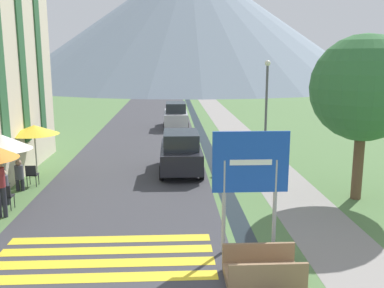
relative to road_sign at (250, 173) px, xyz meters
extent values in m
plane|color=#517542|center=(-1.13, 16.25, -2.09)|extent=(160.00, 160.00, 0.00)
cube|color=#38383D|center=(-3.63, 26.25, -2.09)|extent=(6.40, 60.00, 0.01)
cube|color=gray|center=(2.47, 26.25, -2.09)|extent=(2.20, 60.00, 0.01)
cube|color=black|center=(0.07, 26.25, -2.09)|extent=(0.60, 60.00, 0.00)
cube|color=yellow|center=(-3.63, -1.15, -2.09)|extent=(5.44, 0.44, 0.01)
cube|color=yellow|center=(-3.63, -0.45, -2.09)|extent=(5.44, 0.44, 0.01)
cube|color=yellow|center=(-3.63, 0.25, -2.09)|extent=(5.44, 0.44, 0.01)
cube|color=yellow|center=(-3.63, 0.95, -2.09)|extent=(5.44, 0.44, 0.01)
cone|color=gray|center=(1.96, 76.73, 9.92)|extent=(69.87, 69.87, 24.01)
cube|color=#285633|center=(-8.09, 8.25, 3.44)|extent=(0.06, 0.70, 8.30)
cube|color=#285633|center=(-8.09, 10.62, 3.44)|extent=(0.06, 0.70, 8.30)
cylinder|color=#9E9EA3|center=(-0.65, 0.02, -0.88)|extent=(0.10, 0.10, 2.43)
cylinder|color=#9E9EA3|center=(0.65, 0.02, -0.88)|extent=(0.10, 0.10, 2.43)
cube|color=#1947B7|center=(0.00, 0.00, 0.29)|extent=(1.90, 0.05, 1.54)
cube|color=white|center=(0.00, -0.03, 0.29)|extent=(1.05, 0.02, 0.14)
cube|color=#846647|center=(0.07, -1.42, -1.95)|extent=(1.70, 1.10, 0.12)
cube|color=#846647|center=(0.07, -1.93, -1.67)|extent=(1.70, 0.08, 0.45)
cube|color=#846647|center=(0.07, -0.91, -1.67)|extent=(1.70, 0.08, 0.45)
cube|color=#846647|center=(-0.70, -1.42, -2.05)|extent=(0.16, 0.99, 0.08)
cube|color=#846647|center=(0.84, -1.42, -2.05)|extent=(0.16, 0.99, 0.08)
cube|color=black|center=(-1.53, 7.98, -1.37)|extent=(1.72, 3.92, 0.84)
cube|color=#23282D|center=(-1.53, 7.79, -0.61)|extent=(1.46, 2.16, 0.68)
cylinder|color=black|center=(-2.35, 9.20, -1.79)|extent=(0.18, 0.60, 0.60)
cylinder|color=black|center=(-0.71, 9.20, -1.79)|extent=(0.18, 0.60, 0.60)
cylinder|color=black|center=(-2.35, 6.77, -1.79)|extent=(0.18, 0.60, 0.60)
cylinder|color=black|center=(-0.71, 6.77, -1.79)|extent=(0.18, 0.60, 0.60)
cube|color=#B2B2B7|center=(-1.59, 20.43, -1.37)|extent=(1.62, 4.17, 0.84)
cube|color=#23282D|center=(-1.59, 20.22, -0.61)|extent=(1.38, 2.29, 0.68)
cylinder|color=black|center=(-2.36, 21.72, -1.79)|extent=(0.18, 0.60, 0.60)
cylinder|color=black|center=(-0.82, 21.72, -1.79)|extent=(0.18, 0.60, 0.60)
cylinder|color=black|center=(-2.36, 19.14, -1.79)|extent=(0.18, 0.60, 0.60)
cylinder|color=black|center=(-0.82, 19.14, -1.79)|extent=(0.18, 0.60, 0.60)
cube|color=#232328|center=(-7.99, 4.86, -1.64)|extent=(0.40, 0.40, 0.04)
cube|color=#232328|center=(-7.99, 4.68, -1.44)|extent=(0.40, 0.04, 0.40)
cylinder|color=#232328|center=(-8.16, 5.03, -1.87)|extent=(0.03, 0.03, 0.45)
cylinder|color=#232328|center=(-7.82, 5.03, -1.87)|extent=(0.03, 0.03, 0.45)
cylinder|color=#232328|center=(-7.82, 4.69, -1.87)|extent=(0.03, 0.03, 0.45)
cube|color=#232328|center=(-7.35, 6.22, -1.64)|extent=(0.40, 0.40, 0.04)
cube|color=#232328|center=(-7.35, 6.04, -1.44)|extent=(0.40, 0.04, 0.40)
cylinder|color=#232328|center=(-7.52, 6.39, -1.87)|extent=(0.03, 0.03, 0.45)
cylinder|color=#232328|center=(-7.18, 6.39, -1.87)|extent=(0.03, 0.03, 0.45)
cylinder|color=#232328|center=(-7.52, 6.05, -1.87)|extent=(0.03, 0.03, 0.45)
cylinder|color=#232328|center=(-7.18, 6.05, -1.87)|extent=(0.03, 0.03, 0.45)
cube|color=#232328|center=(-7.36, 3.54, -1.64)|extent=(0.40, 0.40, 0.04)
cube|color=#232328|center=(-7.36, 3.36, -1.44)|extent=(0.40, 0.04, 0.40)
cylinder|color=#232328|center=(-7.53, 3.71, -1.87)|extent=(0.03, 0.03, 0.45)
cylinder|color=#232328|center=(-7.19, 3.71, -1.87)|extent=(0.03, 0.03, 0.45)
cylinder|color=#232328|center=(-7.53, 3.37, -1.87)|extent=(0.03, 0.03, 0.45)
cylinder|color=#232328|center=(-7.19, 3.37, -1.87)|extent=(0.03, 0.03, 0.45)
cylinder|color=#B7B2A8|center=(-8.01, 5.24, -1.07)|extent=(0.06, 0.06, 2.03)
cone|color=silver|center=(-8.01, 5.24, -0.16)|extent=(2.05, 2.05, 0.54)
cylinder|color=#B7B2A8|center=(-7.63, 7.66, -1.05)|extent=(0.06, 0.06, 2.08)
cone|color=yellow|center=(-7.63, 7.66, -0.11)|extent=(2.03, 2.03, 0.39)
cylinder|color=#282833|center=(-7.15, 2.83, -1.60)|extent=(0.14, 0.14, 0.98)
cylinder|color=#282833|center=(-7.69, 3.99, -1.86)|extent=(0.14, 0.14, 0.46)
cylinder|color=#282833|center=(-7.51, 3.99, -1.86)|extent=(0.14, 0.14, 0.46)
cylinder|color=#4C4C56|center=(-7.60, 3.99, -1.35)|extent=(0.32, 0.32, 0.57)
sphere|color=tan|center=(-7.60, 3.99, -0.97)|extent=(0.22, 0.22, 0.22)
cylinder|color=#282833|center=(-7.72, 5.59, -1.86)|extent=(0.14, 0.14, 0.46)
cylinder|color=#282833|center=(-7.54, 5.59, -1.86)|extent=(0.14, 0.14, 0.46)
cylinder|color=#4C4C56|center=(-7.63, 5.59, -1.37)|extent=(0.32, 0.32, 0.52)
sphere|color=#9E755B|center=(-7.63, 5.59, -1.01)|extent=(0.22, 0.22, 0.22)
cylinder|color=#515156|center=(2.76, 10.67, 0.18)|extent=(0.12, 0.12, 4.55)
sphere|color=silver|center=(2.76, 10.67, 2.57)|extent=(0.28, 0.28, 0.28)
cylinder|color=brown|center=(4.58, 4.08, -0.91)|extent=(0.36, 0.36, 2.37)
sphere|color=#336B38|center=(4.58, 4.08, 1.81)|extent=(3.61, 3.61, 3.61)
camera|label=1|loc=(-1.96, -10.14, 2.78)|focal=40.00mm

